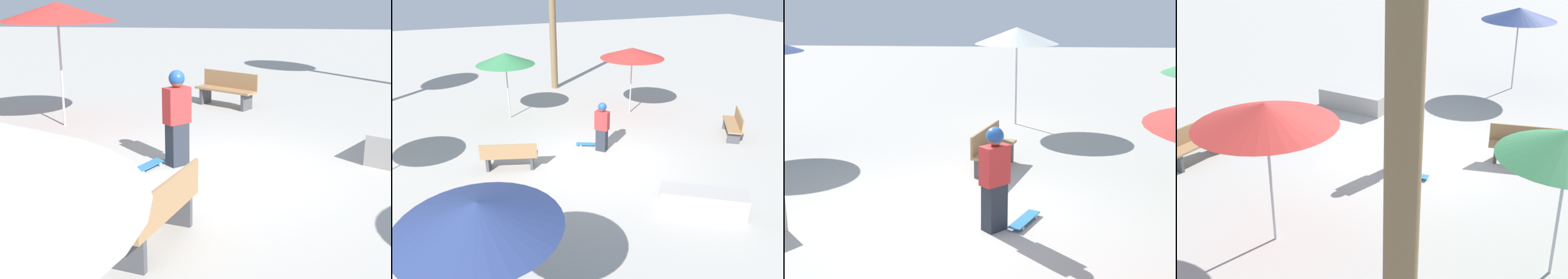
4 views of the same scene
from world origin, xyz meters
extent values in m
plane|color=#ADA8A0|center=(0.00, 0.00, 0.00)|extent=(60.00, 60.00, 0.00)
cube|color=#282D38|center=(-0.69, 0.33, 0.36)|extent=(0.40, 0.40, 0.72)
cube|color=red|center=(-0.69, 0.33, 1.02)|extent=(0.47, 0.46, 0.60)
sphere|color=#8C6647|center=(-0.69, 0.33, 1.44)|extent=(0.24, 0.24, 0.24)
sphere|color=#1E478C|center=(-0.69, 0.33, 1.47)|extent=(0.26, 0.26, 0.26)
cube|color=teal|center=(-1.14, 0.06, 0.06)|extent=(0.51, 0.81, 0.02)
cylinder|color=silver|center=(-1.17, -0.20, 0.03)|extent=(0.05, 0.06, 0.05)
cylinder|color=silver|center=(-1.33, -0.13, 0.03)|extent=(0.05, 0.06, 0.05)
cylinder|color=silver|center=(-0.96, 0.25, 0.03)|extent=(0.05, 0.06, 0.05)
cylinder|color=silver|center=(-1.12, 0.32, 0.03)|extent=(0.05, 0.06, 0.05)
cube|color=#A8A39E|center=(3.22, 1.26, 0.27)|extent=(1.61, 2.02, 0.53)
cube|color=#47474C|center=(0.44, 4.59, 0.20)|extent=(0.28, 0.38, 0.40)
cube|color=#47474C|center=(-0.61, 5.27, 0.20)|extent=(0.28, 0.38, 0.40)
cube|color=#9E754C|center=(-0.09, 4.93, 0.42)|extent=(1.58, 1.25, 0.05)
cube|color=#9E754C|center=(0.02, 5.10, 0.65)|extent=(1.36, 0.91, 0.40)
cube|color=#47474C|center=(-0.74, -3.21, 0.20)|extent=(0.40, 0.19, 0.40)
cube|color=#47474C|center=(-0.39, -2.01, 0.20)|extent=(0.40, 0.19, 0.40)
cube|color=#9E754C|center=(-0.57, -2.61, 0.42)|extent=(0.88, 1.66, 0.05)
cube|color=#9E754C|center=(-0.38, -2.67, 0.65)|extent=(0.49, 1.55, 0.40)
cylinder|color=#B7B7BC|center=(-4.62, -1.84, 1.18)|extent=(0.05, 0.05, 2.37)
cone|color=#387F4C|center=(-4.62, -1.84, 2.30)|extent=(2.14, 2.14, 0.42)
cylinder|color=#B7B7BC|center=(-3.44, 2.74, 1.23)|extent=(0.05, 0.05, 2.45)
cone|color=red|center=(-3.44, 2.74, 2.39)|extent=(2.43, 2.43, 0.39)
cone|color=navy|center=(4.97, -3.92, 2.41)|extent=(2.30, 2.30, 0.39)
cylinder|color=brown|center=(-7.82, 0.95, 3.20)|extent=(0.31, 0.31, 6.40)
camera|label=1|loc=(0.45, -8.28, 2.92)|focal=50.00mm
camera|label=2|loc=(9.35, -4.08, 5.38)|focal=35.00mm
camera|label=3|loc=(-1.00, 7.94, 3.44)|focal=50.00mm
camera|label=4|loc=(-11.75, 1.37, 5.52)|focal=50.00mm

